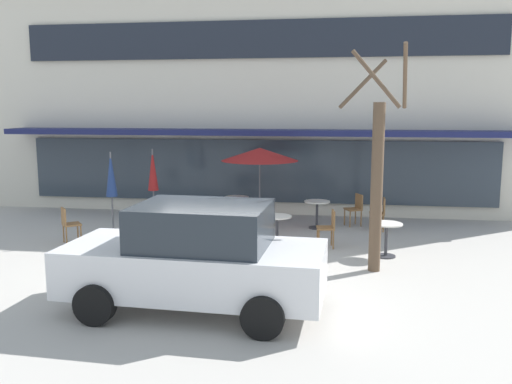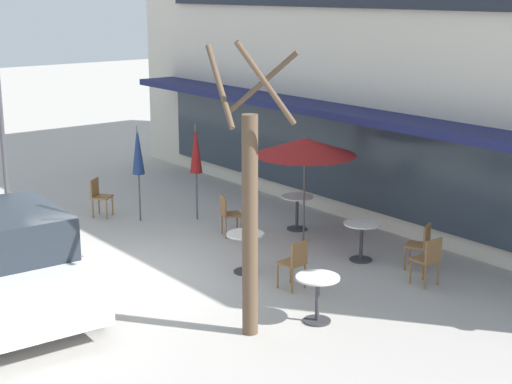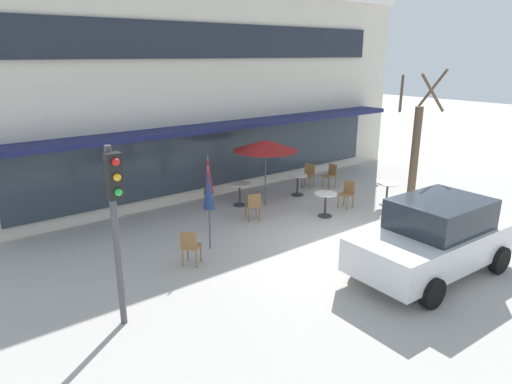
{
  "view_description": "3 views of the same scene",
  "coord_description": "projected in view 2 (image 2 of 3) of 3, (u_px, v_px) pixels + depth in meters",
  "views": [
    {
      "loc": [
        2.49,
        -10.4,
        3.3
      ],
      "look_at": [
        0.55,
        2.49,
        1.24
      ],
      "focal_mm": 38.0,
      "sensor_mm": 36.0,
      "label": 1
    },
    {
      "loc": [
        12.08,
        -6.3,
        5.12
      ],
      "look_at": [
        -0.15,
        3.28,
        1.09
      ],
      "focal_mm": 55.0,
      "sensor_mm": 36.0,
      "label": 2
    },
    {
      "loc": [
        -8.86,
        -7.16,
        4.87
      ],
      "look_at": [
        -0.78,
        3.09,
        0.9
      ],
      "focal_mm": 32.0,
      "sensor_mm": 36.0,
      "label": 3
    }
  ],
  "objects": [
    {
      "name": "ground_plane",
      "position": [
        119.0,
        279.0,
        14.25
      ],
      "size": [
        80.0,
        80.0,
        0.0
      ],
      "primitive_type": "plane",
      "color": "#ADA8A0"
    },
    {
      "name": "building_facade",
      "position": [
        473.0,
        50.0,
        19.28
      ],
      "size": [
        17.93,
        9.1,
        7.32
      ],
      "color": "beige",
      "rests_on": "ground"
    },
    {
      "name": "cafe_table_near_wall",
      "position": [
        362.0,
        235.0,
        15.12
      ],
      "size": [
        0.7,
        0.7,
        0.76
      ],
      "color": "#333338",
      "rests_on": "ground"
    },
    {
      "name": "cafe_table_streetside",
      "position": [
        245.0,
        246.0,
        14.48
      ],
      "size": [
        0.7,
        0.7,
        0.76
      ],
      "color": "#333338",
      "rests_on": "ground"
    },
    {
      "name": "cafe_table_by_tree",
      "position": [
        297.0,
        207.0,
        17.08
      ],
      "size": [
        0.7,
        0.7,
        0.76
      ],
      "color": "#333338",
      "rests_on": "ground"
    },
    {
      "name": "cafe_table_mid_patio",
      "position": [
        318.0,
        291.0,
        12.31
      ],
      "size": [
        0.7,
        0.7,
        0.76
      ],
      "color": "#333338",
      "rests_on": "ground"
    },
    {
      "name": "patio_umbrella_green_folded",
      "position": [
        305.0,
        147.0,
        15.88
      ],
      "size": [
        2.1,
        2.1,
        2.2
      ],
      "color": "#4C4C51",
      "rests_on": "ground"
    },
    {
      "name": "patio_umbrella_cream_folded",
      "position": [
        196.0,
        150.0,
        17.57
      ],
      "size": [
        0.28,
        0.28,
        2.2
      ],
      "color": "#4C4C51",
      "rests_on": "ground"
    },
    {
      "name": "patio_umbrella_corner_open",
      "position": [
        138.0,
        151.0,
        17.45
      ],
      "size": [
        0.28,
        0.28,
        2.2
      ],
      "color": "#4C4C51",
      "rests_on": "ground"
    },
    {
      "name": "cafe_chair_0",
      "position": [
        428.0,
        258.0,
        13.82
      ],
      "size": [
        0.41,
        0.41,
        0.89
      ],
      "color": "olive",
      "rests_on": "ground"
    },
    {
      "name": "cafe_chair_1",
      "position": [
        295.0,
        261.0,
        13.65
      ],
      "size": [
        0.45,
        0.45,
        0.89
      ],
      "color": "olive",
      "rests_on": "ground"
    },
    {
      "name": "cafe_chair_2",
      "position": [
        228.0,
        212.0,
        16.64
      ],
      "size": [
        0.52,
        0.52,
        0.89
      ],
      "color": "olive",
      "rests_on": "ground"
    },
    {
      "name": "cafe_chair_3",
      "position": [
        99.0,
        194.0,
        18.08
      ],
      "size": [
        0.56,
        0.56,
        0.89
      ],
      "color": "olive",
      "rests_on": "ground"
    },
    {
      "name": "cafe_chair_4",
      "position": [
        421.0,
        243.0,
        14.62
      ],
      "size": [
        0.53,
        0.53,
        0.89
      ],
      "color": "olive",
      "rests_on": "ground"
    },
    {
      "name": "parked_sedan",
      "position": [
        6.0,
        262.0,
        12.55
      ],
      "size": [
        4.27,
        2.16,
        1.76
      ],
      "color": "silver",
      "rests_on": "ground"
    },
    {
      "name": "street_tree",
      "position": [
        250.0,
        211.0,
        11.54
      ],
      "size": [
        1.36,
        1.4,
        4.47
      ],
      "color": "brown",
      "rests_on": "ground"
    }
  ]
}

